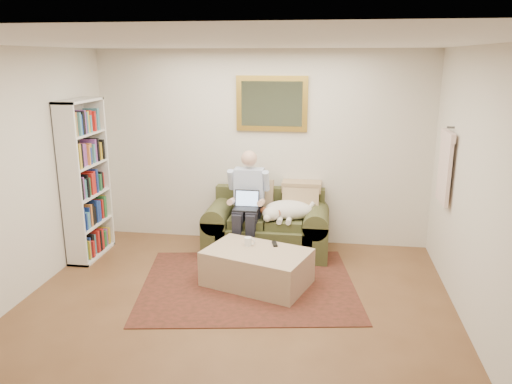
% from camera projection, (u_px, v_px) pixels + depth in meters
% --- Properties ---
extents(room_shell, '(4.51, 5.00, 2.61)m').
position_uv_depth(room_shell, '(230.00, 189.00, 4.67)').
color(room_shell, brown).
rests_on(room_shell, ground).
extents(rug, '(2.65, 2.26, 0.01)m').
position_uv_depth(rug, '(248.00, 284.00, 5.65)').
color(rug, '#2F1F13').
rests_on(rug, room_shell).
extents(sofa, '(1.60, 0.81, 0.96)m').
position_uv_depth(sofa, '(267.00, 231.00, 6.55)').
color(sofa, '#414625').
rests_on(sofa, room_shell).
extents(seated_man, '(0.53, 0.75, 1.34)m').
position_uv_depth(seated_man, '(247.00, 205.00, 6.34)').
color(seated_man, '#8CA3D8').
rests_on(seated_man, sofa).
extents(laptop, '(0.31, 0.25, 0.22)m').
position_uv_depth(laptop, '(246.00, 204.00, 6.27)').
color(laptop, black).
rests_on(laptop, seated_man).
extents(sleeping_dog, '(0.66, 0.41, 0.24)m').
position_uv_depth(sleeping_dog, '(289.00, 210.00, 6.35)').
color(sleeping_dog, white).
rests_on(sleeping_dog, sofa).
extents(ottoman, '(1.29, 1.03, 0.41)m').
position_uv_depth(ottoman, '(257.00, 267.00, 5.61)').
color(ottoman, tan).
rests_on(ottoman, room_shell).
extents(coffee_mug, '(0.08, 0.08, 0.10)m').
position_uv_depth(coffee_mug, '(248.00, 242.00, 5.69)').
color(coffee_mug, white).
rests_on(coffee_mug, ottoman).
extents(tv_remote, '(0.09, 0.16, 0.02)m').
position_uv_depth(tv_remote, '(275.00, 244.00, 5.72)').
color(tv_remote, black).
rests_on(tv_remote, ottoman).
extents(bookshelf, '(0.28, 0.80, 2.00)m').
position_uv_depth(bookshelf, '(85.00, 180.00, 6.24)').
color(bookshelf, white).
rests_on(bookshelf, room_shell).
extents(wall_mirror, '(0.94, 0.04, 0.72)m').
position_uv_depth(wall_mirror, '(272.00, 104.00, 6.52)').
color(wall_mirror, gold).
rests_on(wall_mirror, room_shell).
extents(hanging_shirt, '(0.06, 0.52, 0.90)m').
position_uv_depth(hanging_shirt, '(445.00, 163.00, 5.54)').
color(hanging_shirt, '#FDE0D1').
rests_on(hanging_shirt, room_shell).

